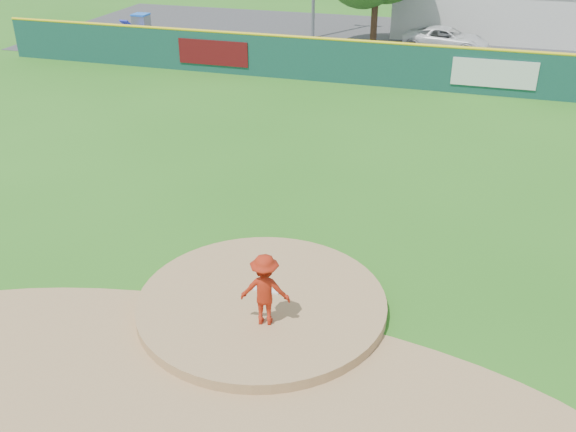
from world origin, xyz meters
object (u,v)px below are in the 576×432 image
(van, at_px, (446,39))
(pool_building_grp, at_px, (524,6))
(playground_slide, at_px, (141,26))
(pitcher, at_px, (265,290))

(van, distance_m, pool_building_grp, 7.43)
(pool_building_grp, relative_size, playground_slide, 6.02)
(pool_building_grp, bearing_deg, pitcher, -99.80)
(pitcher, bearing_deg, playground_slide, -66.77)
(van, height_order, pool_building_grp, pool_building_grp)
(pitcher, distance_m, van, 26.69)
(van, distance_m, playground_slide, 17.94)
(pool_building_grp, xyz_separation_m, playground_slide, (-21.95, -7.81, -0.96))
(pitcher, xyz_separation_m, pool_building_grp, (5.66, 32.76, 0.62))
(van, relative_size, pool_building_grp, 0.31)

